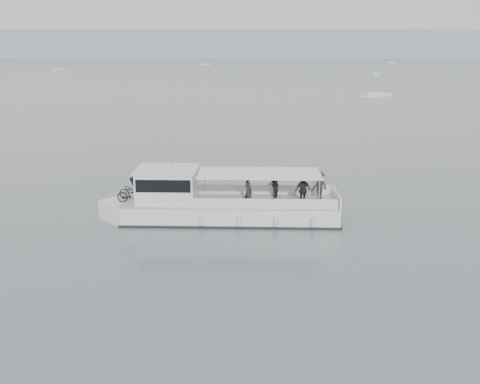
{
  "coord_description": "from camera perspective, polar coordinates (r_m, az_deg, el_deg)",
  "views": [
    {
      "loc": [
        2.37,
        -27.09,
        9.14
      ],
      "look_at": [
        1.74,
        1.09,
        1.6
      ],
      "focal_mm": 40.0,
      "sensor_mm": 36.0,
      "label": 1
    }
  ],
  "objects": [
    {
      "name": "ground",
      "position": [
        28.69,
        -3.52,
        -3.63
      ],
      "size": [
        1400.0,
        1400.0,
        0.0
      ],
      "primitive_type": "plane",
      "color": "slate",
      "rests_on": "ground"
    },
    {
      "name": "headland",
      "position": [
        587.12,
        1.1,
        15.45
      ],
      "size": [
        1400.0,
        90.0,
        28.0
      ],
      "primitive_type": "cube",
      "color": "#939EA8",
      "rests_on": "ground"
    },
    {
      "name": "moored_fleet",
      "position": [
        222.32,
        -5.55,
        12.65
      ],
      "size": [
        398.1,
        334.65,
        9.8
      ],
      "color": "white",
      "rests_on": "ground"
    },
    {
      "name": "tour_boat",
      "position": [
        29.46,
        -3.23,
        -1.26
      ],
      "size": [
        13.31,
        3.54,
        5.57
      ],
      "rotation": [
        0.0,
        0.0,
        -0.01
      ],
      "color": "white",
      "rests_on": "ground"
    }
  ]
}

